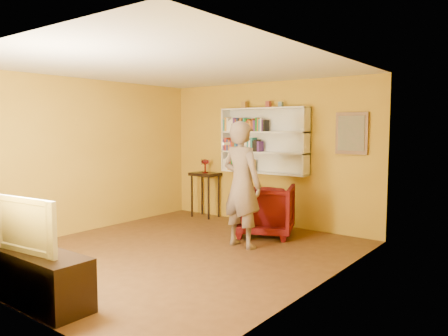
{
  "coord_description": "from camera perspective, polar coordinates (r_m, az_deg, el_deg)",
  "views": [
    {
      "loc": [
        4.39,
        -4.59,
        1.84
      ],
      "look_at": [
        0.29,
        0.75,
        1.22
      ],
      "focal_mm": 35.0,
      "sensor_mm": 36.0,
      "label": 1
    }
  ],
  "objects": [
    {
      "name": "books_row_upper",
      "position": [
        8.39,
        2.78,
        5.62
      ],
      "size": [
        0.94,
        0.19,
        0.27
      ],
      "color": "teal",
      "rests_on": "bookshelf"
    },
    {
      "name": "ornament_centre",
      "position": [
        8.17,
        5.82,
        8.28
      ],
      "size": [
        0.09,
        0.09,
        0.12
      ],
      "primitive_type": "cube",
      "color": "brown",
      "rests_on": "bookshelf"
    },
    {
      "name": "bookshelf",
      "position": [
        8.27,
        5.43,
        3.54
      ],
      "size": [
        1.8,
        0.29,
        1.23
      ],
      "color": "white",
      "rests_on": "room_shell"
    },
    {
      "name": "books_row_middle",
      "position": [
        8.43,
        2.5,
        3.01
      ],
      "size": [
        0.83,
        0.19,
        0.26
      ],
      "color": "#4D2674",
      "rests_on": "bookshelf"
    },
    {
      "name": "television",
      "position": [
        5.03,
        -23.79,
        -6.64
      ],
      "size": [
        1.01,
        0.24,
        0.58
      ],
      "primitive_type": "imported",
      "rotation": [
        0.0,
        0.0,
        0.11
      ],
      "color": "black",
      "rests_on": "tv_cabinet"
    },
    {
      "name": "room_shell",
      "position": [
        6.41,
        -6.15,
        -2.16
      ],
      "size": [
        5.3,
        5.8,
        2.88
      ],
      "color": "#4B2F18",
      "rests_on": "ground"
    },
    {
      "name": "armchair",
      "position": [
        7.54,
        5.35,
        -5.45
      ],
      "size": [
        1.25,
        1.26,
        0.88
      ],
      "primitive_type": "imported",
      "rotation": [
        0.0,
        0.0,
        3.55
      ],
      "color": "#3F0409",
      "rests_on": "ground"
    },
    {
      "name": "person",
      "position": [
        6.71,
        2.34,
        -2.18
      ],
      "size": [
        0.75,
        0.54,
        1.94
      ],
      "primitive_type": "imported",
      "rotation": [
        0.0,
        0.0,
        3.03
      ],
      "color": "#6B594E",
      "rests_on": "ground"
    },
    {
      "name": "books_row_lower",
      "position": [
        8.5,
        1.95,
        0.49
      ],
      "size": [
        0.67,
        0.18,
        0.27
      ],
      "color": "white",
      "rests_on": "bookshelf"
    },
    {
      "name": "ornament_left",
      "position": [
        8.47,
        2.68,
        8.22
      ],
      "size": [
        0.09,
        0.09,
        0.13
      ],
      "primitive_type": "cube",
      "color": "olive",
      "rests_on": "bookshelf"
    },
    {
      "name": "game_remote",
      "position": [
        6.5,
        0.28,
        3.2
      ],
      "size": [
        0.04,
        0.15,
        0.04
      ],
      "primitive_type": "cube",
      "color": "white",
      "rests_on": "person"
    },
    {
      "name": "framed_painting",
      "position": [
        7.57,
        16.33,
        4.38
      ],
      "size": [
        0.55,
        0.05,
        0.7
      ],
      "color": "brown",
      "rests_on": "room_shell"
    },
    {
      "name": "ruby_lustre",
      "position": [
        8.96,
        -2.48,
        0.66
      ],
      "size": [
        0.18,
        0.17,
        0.28
      ],
      "color": "maroon",
      "rests_on": "console_table"
    },
    {
      "name": "ornament_right",
      "position": [
        8.04,
        7.41,
        8.24
      ],
      "size": [
        0.07,
        0.07,
        0.1
      ],
      "primitive_type": "cube",
      "color": "slate",
      "rests_on": "bookshelf"
    },
    {
      "name": "console_table",
      "position": [
        9.0,
        -2.47,
        -1.63
      ],
      "size": [
        0.56,
        0.43,
        0.92
      ],
      "color": "black",
      "rests_on": "ground"
    },
    {
      "name": "tv_cabinet",
      "position": [
        5.17,
        -23.55,
        -12.79
      ],
      "size": [
        1.55,
        0.46,
        0.55
      ],
      "primitive_type": "cube",
      "color": "black",
      "rests_on": "ground"
    }
  ]
}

